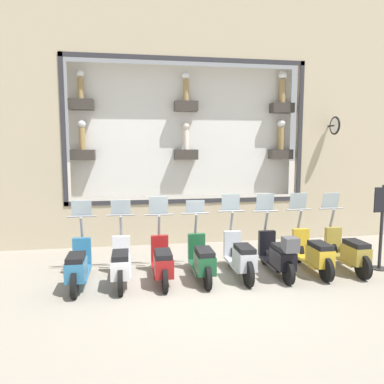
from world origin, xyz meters
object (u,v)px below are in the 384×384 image
Objects in this scene: scooter_olive_0 at (348,251)px; scooter_red_5 at (162,262)px; scooter_white_6 at (121,263)px; scooter_yellow_1 at (313,253)px; scooter_teal_7 at (78,266)px; shop_sign_post at (382,224)px; scooter_green_4 at (202,260)px; scooter_silver_3 at (240,257)px; scooter_black_2 at (279,254)px.

scooter_red_5 is at bearing 90.06° from scooter_olive_0.
scooter_yellow_1 is at bearing -89.95° from scooter_white_6.
shop_sign_post reaches higher than scooter_teal_7.
scooter_yellow_1 reaches higher than scooter_white_6.
shop_sign_post reaches higher than scooter_green_4.
scooter_yellow_1 is 0.95× the size of shop_sign_post.
scooter_silver_3 is 1.01× the size of scooter_green_4.
scooter_teal_7 is at bearing 90.05° from scooter_white_6.
scooter_green_4 is (0.06, 1.63, -0.05)m from scooter_black_2.
scooter_olive_0 is 1.00× the size of scooter_white_6.
scooter_silver_3 is at bearing 89.96° from scooter_olive_0.
scooter_white_6 is at bearing 90.04° from scooter_olive_0.
scooter_black_2 is 1.00× the size of scooter_green_4.
scooter_black_2 is 0.99× the size of scooter_silver_3.
scooter_olive_0 is 1.00× the size of scooter_teal_7.
scooter_teal_7 reaches higher than scooter_green_4.
scooter_black_2 is 2.45m from scooter_red_5.
scooter_olive_0 is 4.08m from scooter_red_5.
scooter_black_2 is at bearing -90.88° from scooter_teal_7.
scooter_red_5 is 1.63m from scooter_teal_7.
scooter_black_2 is 1.00× the size of scooter_red_5.
scooter_teal_7 is 0.95× the size of shop_sign_post.
scooter_yellow_1 is at bearing -89.95° from scooter_teal_7.
scooter_white_6 is (-0.00, 4.08, -0.01)m from scooter_yellow_1.
scooter_olive_0 is 1.63m from scooter_black_2.
scooter_black_2 is (-0.07, 1.63, 0.03)m from scooter_olive_0.
scooter_yellow_1 reaches higher than scooter_black_2.
scooter_silver_3 is at bearing -89.79° from scooter_red_5.
scooter_red_5 is 4.88m from shop_sign_post.
scooter_olive_0 is 1.01× the size of scooter_red_5.
scooter_white_6 is 5.69m from shop_sign_post.
shop_sign_post reaches higher than scooter_olive_0.
scooter_red_5 is (-0.00, 3.26, -0.02)m from scooter_yellow_1.
shop_sign_post is at bearing -90.09° from scooter_white_6.
scooter_black_2 is at bearing -94.77° from scooter_silver_3.
scooter_yellow_1 reaches higher than scooter_teal_7.
scooter_black_2 is 0.82m from scooter_silver_3.
scooter_white_6 is at bearing 90.05° from scooter_yellow_1.
scooter_yellow_1 reaches higher than scooter_green_4.
scooter_green_4 is 1.63m from scooter_white_6.
scooter_olive_0 is 1.00× the size of scooter_yellow_1.
shop_sign_post is (0.05, -2.40, 0.57)m from scooter_black_2.
shop_sign_post is (-0.01, -0.77, 0.60)m from scooter_olive_0.
scooter_teal_7 is (-0.00, 0.82, -0.00)m from scooter_white_6.
scooter_green_4 is at bearing -90.11° from scooter_white_6.
scooter_black_2 is 0.95× the size of shop_sign_post.
scooter_silver_3 is at bearing -89.88° from scooter_white_6.
shop_sign_post is (-0.01, -4.85, 0.61)m from scooter_red_5.
scooter_black_2 is 3.26m from scooter_white_6.
scooter_teal_7 is at bearing 89.12° from scooter_black_2.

